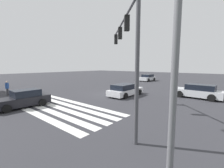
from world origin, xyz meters
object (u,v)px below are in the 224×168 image
at_px(traffic_signal_mast, 125,41).
at_px(car_2, 125,90).
at_px(car_0, 23,99).
at_px(fire_hydrant, 197,88).
at_px(car_1, 147,78).
at_px(pedestrian, 7,87).
at_px(car_3, 198,91).

height_order(traffic_signal_mast, car_2, traffic_signal_mast).
height_order(car_0, fire_hydrant, car_0).
relative_size(traffic_signal_mast, car_1, 1.42).
bearing_deg(fire_hydrant, car_1, 144.09).
distance_m(traffic_signal_mast, pedestrian, 15.55).
bearing_deg(fire_hydrant, car_2, -123.99).
distance_m(car_3, fire_hydrant, 4.72).
height_order(car_1, car_2, car_1).
relative_size(car_0, car_2, 0.87).
height_order(car_3, pedestrian, pedestrian).
xyz_separation_m(car_2, fire_hydrant, (5.73, 8.50, -0.23)).
xyz_separation_m(car_1, fire_hydrant, (11.32, -8.20, -0.29)).
distance_m(car_0, car_3, 16.88).
relative_size(car_2, car_3, 1.00).
distance_m(traffic_signal_mast, car_2, 8.88).
height_order(traffic_signal_mast, fire_hydrant, traffic_signal_mast).
height_order(traffic_signal_mast, car_1, traffic_signal_mast).
distance_m(car_0, fire_hydrant, 20.26).
bearing_deg(fire_hydrant, pedestrian, -133.36).
xyz_separation_m(traffic_signal_mast, car_0, (-8.28, -2.91, -4.25)).
distance_m(car_1, pedestrian, 25.80).
bearing_deg(car_1, car_3, 43.30).
distance_m(traffic_signal_mast, fire_hydrant, 15.64).
bearing_deg(car_3, car_2, 32.08).
relative_size(car_3, pedestrian, 2.85).
bearing_deg(car_3, car_1, -44.54).
height_order(car_0, car_2, car_0).
relative_size(traffic_signal_mast, car_0, 1.55).
bearing_deg(car_0, car_3, 142.15).
distance_m(car_2, fire_hydrant, 10.25).
bearing_deg(car_1, car_0, 3.44).
bearing_deg(pedestrian, fire_hydrant, 2.28).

